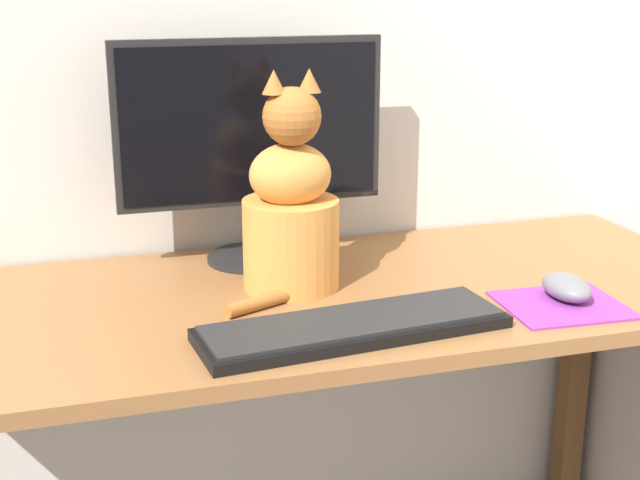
% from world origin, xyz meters
% --- Properties ---
extents(desk, '(1.49, 0.59, 0.73)m').
position_xyz_m(desk, '(0.00, 0.00, 0.63)').
color(desk, brown).
rests_on(desk, ground_plane).
extents(monitor, '(0.48, 0.17, 0.41)m').
position_xyz_m(monitor, '(-0.04, 0.20, 0.95)').
color(monitor, black).
rests_on(monitor, desk).
extents(keyboard, '(0.48, 0.18, 0.02)m').
position_xyz_m(keyboard, '(0.02, -0.18, 0.74)').
color(keyboard, black).
rests_on(keyboard, desk).
extents(mousepad_right, '(0.20, 0.18, 0.00)m').
position_xyz_m(mousepad_right, '(0.38, -0.17, 0.73)').
color(mousepad_right, purple).
rests_on(mousepad_right, desk).
extents(computer_mouse_right, '(0.07, 0.11, 0.04)m').
position_xyz_m(computer_mouse_right, '(0.40, -0.16, 0.75)').
color(computer_mouse_right, slate).
rests_on(computer_mouse_right, mousepad_right).
extents(cat, '(0.22, 0.21, 0.37)m').
position_xyz_m(cat, '(-0.01, 0.04, 0.86)').
color(cat, '#D6893D').
rests_on(cat, desk).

